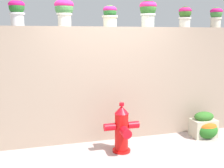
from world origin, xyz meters
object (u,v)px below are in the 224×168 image
at_px(fire_hydrant, 122,130).
at_px(potted_plant_4, 148,11).
at_px(potted_plant_3, 110,15).
at_px(planter_box, 203,125).
at_px(potted_plant_5, 185,15).
at_px(potted_plant_6, 216,15).
at_px(potted_plant_1, 17,10).
at_px(flower_bush_left, 206,128).
at_px(potted_plant_2, 64,9).

bearing_deg(fire_hydrant, potted_plant_4, 44.28).
xyz_separation_m(potted_plant_3, planter_box, (1.72, -0.48, -2.05)).
relative_size(potted_plant_5, potted_plant_6, 0.99).
bearing_deg(potted_plant_1, potted_plant_4, -1.15).
relative_size(potted_plant_3, flower_bush_left, 0.83).
distance_m(potted_plant_2, potted_plant_4, 1.52).
bearing_deg(potted_plant_1, planter_box, -8.39).
xyz_separation_m(potted_plant_3, potted_plant_4, (0.71, -0.05, 0.08)).
height_order(potted_plant_1, potted_plant_5, potted_plant_1).
distance_m(potted_plant_1, fire_hydrant, 2.60).
xyz_separation_m(fire_hydrant, planter_box, (1.71, 0.24, -0.15)).
distance_m(potted_plant_6, fire_hydrant, 2.98).
bearing_deg(potted_plant_3, planter_box, -15.74).
height_order(potted_plant_3, potted_plant_5, potted_plant_5).
bearing_deg(potted_plant_3, potted_plant_2, -175.93).
bearing_deg(potted_plant_6, flower_bush_left, -130.32).
xyz_separation_m(potted_plant_1, potted_plant_3, (1.57, -0.00, -0.05)).
relative_size(potted_plant_2, planter_box, 0.93).
bearing_deg(planter_box, potted_plant_2, 170.41).
height_order(potted_plant_1, potted_plant_4, potted_plant_4).
relative_size(potted_plant_2, potted_plant_3, 1.21).
bearing_deg(fire_hydrant, flower_bush_left, 6.42).
bearing_deg(planter_box, potted_plant_4, 156.54).
xyz_separation_m(potted_plant_2, fire_hydrant, (0.82, -0.67, -1.96)).
distance_m(potted_plant_6, planter_box, 2.17).
relative_size(potted_plant_4, flower_bush_left, 1.05).
bearing_deg(potted_plant_6, fire_hydrant, -161.91).
bearing_deg(fire_hydrant, potted_plant_2, 140.79).
relative_size(potted_plant_3, potted_plant_5, 0.97).
xyz_separation_m(potted_plant_2, flower_bush_left, (2.55, -0.47, -2.17)).
bearing_deg(potted_plant_2, flower_bush_left, -10.54).
xyz_separation_m(potted_plant_1, planter_box, (3.29, -0.49, -2.09)).
xyz_separation_m(potted_plant_4, fire_hydrant, (-0.70, -0.68, -1.98)).
distance_m(potted_plant_1, potted_plant_6, 3.74).
distance_m(potted_plant_3, fire_hydrant, 2.03).
xyz_separation_m(potted_plant_5, planter_box, (0.26, -0.42, -2.07)).
xyz_separation_m(potted_plant_1, potted_plant_5, (3.02, -0.06, -0.03)).
distance_m(potted_plant_1, planter_box, 3.93).
distance_m(potted_plant_2, fire_hydrant, 2.23).
height_order(potted_plant_1, potted_plant_3, potted_plant_1).
xyz_separation_m(potted_plant_6, fire_hydrant, (-2.16, -0.71, -1.92)).
xyz_separation_m(potted_plant_1, potted_plant_4, (2.27, -0.05, 0.04)).
xyz_separation_m(potted_plant_4, potted_plant_5, (0.75, -0.02, -0.06)).
xyz_separation_m(potted_plant_2, potted_plant_3, (0.81, 0.06, -0.07)).
xyz_separation_m(potted_plant_4, planter_box, (1.01, -0.44, -2.13)).
bearing_deg(potted_plant_2, potted_plant_6, 0.73).
height_order(potted_plant_1, planter_box, potted_plant_1).
bearing_deg(fire_hydrant, planter_box, 8.02).
distance_m(potted_plant_3, potted_plant_5, 1.46).
height_order(flower_bush_left, planter_box, planter_box).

